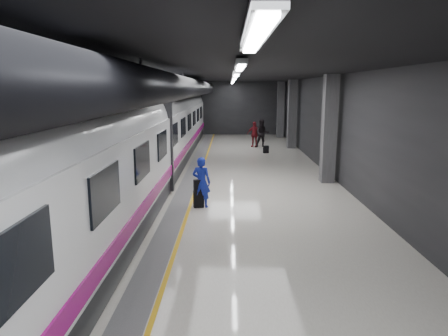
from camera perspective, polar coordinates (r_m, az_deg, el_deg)
ground at (r=15.21m, az=-0.69°, el=-3.65°), size 40.00×40.00×0.00m
platform_hall at (r=15.67m, az=-1.69°, el=9.88°), size 10.02×40.02×4.51m
train at (r=15.24m, az=-13.03°, el=4.02°), size 3.05×38.00×4.05m
traveler_main at (r=13.32m, az=-3.25°, el=-2.04°), size 0.70×0.54×1.70m
suitcase_main at (r=13.43m, az=-3.66°, el=-4.47°), size 0.38×0.28×0.56m
shoulder_bag at (r=13.31m, az=-3.70°, el=-2.50°), size 0.33×0.26×0.39m
traveler_far_a at (r=27.16m, az=5.49°, el=4.94°), size 0.93×0.72×1.90m
traveler_far_b at (r=27.37m, az=4.34°, el=4.82°), size 1.10×0.76×1.73m
suitcase_far at (r=24.81m, az=6.01°, el=2.66°), size 0.36×0.29×0.46m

